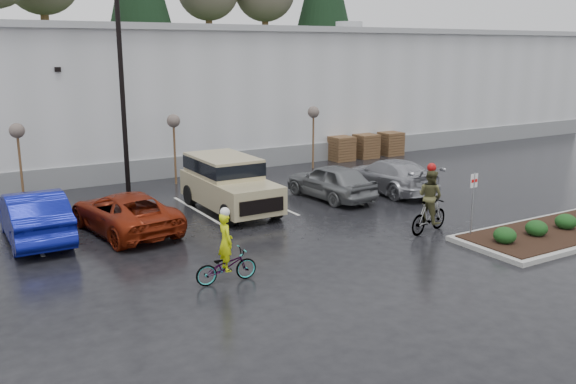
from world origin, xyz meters
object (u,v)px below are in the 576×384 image
sapling_east (313,115)px  car_far_silver (389,175)px  lamppost (120,58)px  pallet_stack_a (341,148)px  fire_lane_sign (473,197)px  car_red (125,212)px  cyclist_olive (429,208)px  sapling_west (17,135)px  sapling_mid (174,125)px  pallet_stack_b (366,146)px  car_blue (34,215)px  cyclist_hivis (226,259)px  suv_tan (230,185)px  pallet_stack_c (390,144)px  car_grey (331,181)px

sapling_east → car_far_silver: 6.52m
lamppost → pallet_stack_a: size_ratio=6.83×
sapling_east → fire_lane_sign: size_ratio=1.45×
car_red → cyclist_olive: cyclist_olive is taller
pallet_stack_a → cyclist_olive: (-5.37, -12.56, 0.19)m
fire_lane_sign → sapling_west: bearing=132.7°
fire_lane_sign → cyclist_olive: size_ratio=0.92×
sapling_mid → pallet_stack_b: sapling_mid is taller
sapling_mid → car_blue: size_ratio=0.64×
sapling_west → fire_lane_sign: bearing=-47.3°
fire_lane_sign → cyclist_hivis: fire_lane_sign is taller
fire_lane_sign → suv_tan: 8.89m
sapling_mid → car_blue: 9.11m
pallet_stack_b → car_red: size_ratio=0.27×
sapling_east → pallet_stack_c: (6.00, 1.00, -2.05)m
fire_lane_sign → car_grey: 6.94m
car_grey → car_red: bearing=-2.8°
sapling_mid → sapling_east: size_ratio=1.00×
pallet_stack_b → cyclist_olive: (-7.07, -12.56, 0.19)m
car_red → sapling_east: bearing=-159.6°
pallet_stack_c → fire_lane_sign: bearing=-120.7°
fire_lane_sign → car_grey: size_ratio=0.51×
pallet_stack_b → suv_tan: size_ratio=0.26×
car_grey → pallet_stack_c: bearing=-147.2°
car_blue → sapling_east: bearing=-158.5°
car_red → lamppost: bearing=-115.3°
car_grey → sapling_mid: bearing=-57.7°
lamppost → pallet_stack_c: bearing=7.1°
cyclist_hivis → cyclist_olive: size_ratio=0.86×
car_red → sapling_mid: bearing=-131.4°
car_grey → car_far_silver: (2.89, -0.26, -0.02)m
sapling_mid → suv_tan: size_ratio=0.63×
sapling_east → car_grey: 6.95m
pallet_stack_b → car_grey: car_grey is taller
pallet_stack_a → car_far_silver: 7.65m
sapling_mid → cyclist_olive: (4.63, -11.56, -1.86)m
sapling_mid → pallet_stack_b: 11.92m
sapling_east → cyclist_hivis: 16.30m
sapling_east → car_blue: bearing=-158.7°
car_red → suv_tan: bearing=-179.1°
pallet_stack_a → pallet_stack_b: (1.70, 0.00, 0.00)m
sapling_mid → car_red: bearing=-123.5°
sapling_west → fire_lane_sign: 17.46m
car_grey → sapling_west: bearing=-33.3°
cyclist_olive → pallet_stack_a: bearing=-35.6°
suv_tan → car_far_silver: (7.30, -0.59, -0.31)m
pallet_stack_c → pallet_stack_b: bearing=180.0°
car_grey → cyclist_hivis: size_ratio=2.10×
suv_tan → car_far_silver: size_ratio=1.03×
car_blue → car_grey: car_blue is taller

